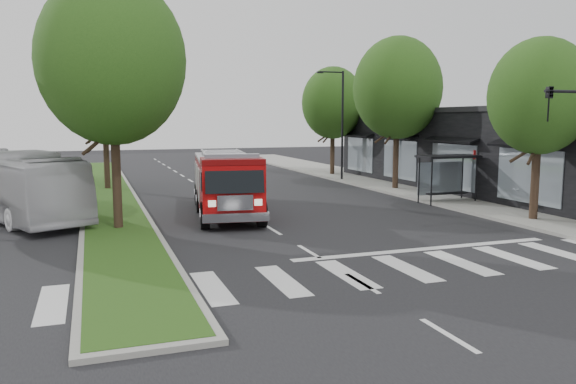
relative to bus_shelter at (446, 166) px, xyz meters
name	(u,v)px	position (x,y,z in m)	size (l,w,h in m)	color
ground	(309,252)	(-11.20, -8.15, -2.04)	(140.00, 140.00, 0.00)	black
sidewalk_right	(445,196)	(1.30, 1.85, -1.96)	(5.00, 80.00, 0.15)	gray
median	(109,193)	(-17.20, 9.85, -1.96)	(3.00, 50.00, 0.15)	gray
storefront_row	(510,153)	(5.80, 1.85, 0.46)	(8.00, 30.00, 5.00)	black
bus_shelter	(446,166)	(0.00, 0.00, 0.00)	(3.20, 1.60, 2.61)	black
tree_right_near	(540,97)	(0.30, -6.15, 3.47)	(4.40, 4.40, 8.05)	black
tree_right_mid	(398,88)	(0.30, 5.85, 4.45)	(5.60, 5.60, 9.72)	black
tree_right_far	(333,103)	(0.30, 15.85, 3.80)	(5.00, 5.00, 8.73)	black
tree_median_near	(112,61)	(-17.20, -2.15, 4.77)	(5.80, 5.80, 10.16)	black
tree_median_far	(104,88)	(-17.20, 11.85, 4.45)	(5.60, 5.60, 9.72)	black
streetlight_right_far	(341,120)	(-0.85, 11.85, 2.44)	(2.11, 0.20, 8.00)	black
fire_engine	(226,184)	(-12.13, 0.25, -0.56)	(3.89, 9.20, 3.09)	#660506
city_bus	(15,185)	(-21.45, 2.33, -0.48)	(2.62, 11.21, 3.12)	silver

